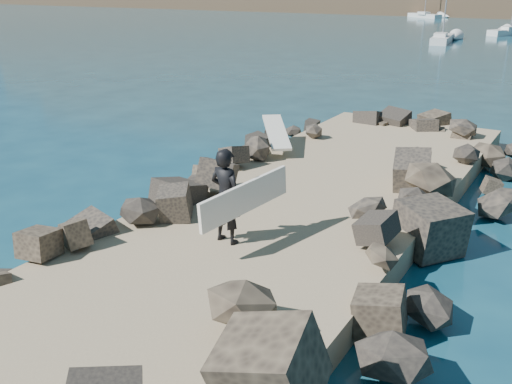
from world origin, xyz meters
TOP-DOWN VIEW (x-y plane):
  - ground at (0.00, 0.00)m, footprint 800.00×800.00m
  - jetty at (0.00, -2.00)m, footprint 6.00×26.00m
  - riprap_left at (-2.90, -1.50)m, footprint 2.60×22.00m
  - riprap_right at (2.90, -1.50)m, footprint 2.60×22.00m
  - surfboard_resting at (-2.73, 4.79)m, footprint 1.95×2.28m
  - surfer_with_board at (-0.21, -1.71)m, footprint 1.11×2.41m
  - sailboat_b at (-3.82, 60.17)m, footprint 4.08×6.29m
  - sailboat_a at (-8.21, 47.86)m, footprint 2.37×6.99m
  - sailboat_e at (-20.91, 87.46)m, footprint 6.43×5.16m

SIDE VIEW (x-z plane):
  - ground at x=0.00m, z-range 0.00..0.00m
  - jetty at x=0.00m, z-range 0.00..0.60m
  - sailboat_a at x=-8.21m, z-range -3.80..4.49m
  - sailboat_e at x=-20.91m, z-range -3.77..4.47m
  - sailboat_b at x=-3.82m, z-range -3.51..4.21m
  - riprap_left at x=-2.90m, z-range 0.00..1.00m
  - riprap_right at x=2.90m, z-range 0.00..1.00m
  - surfboard_resting at x=-2.73m, z-range 1.00..1.08m
  - surfer_with_board at x=-0.21m, z-range 0.61..2.58m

